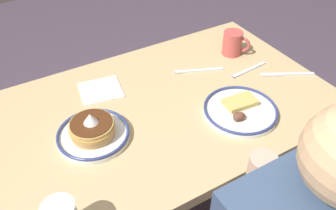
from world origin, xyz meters
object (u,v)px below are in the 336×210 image
Objects in this scene: paper_napkin at (101,90)px; plate_center_pancakes at (240,110)px; plate_near_main at (93,131)px; fork_near at (249,70)px; butter_knife at (288,74)px; coffee_mug at (233,43)px; fork_far at (198,70)px.

plate_center_pancakes is at bearing 135.57° from paper_napkin.
plate_center_pancakes is at bearing 163.30° from plate_near_main.
fork_near and butter_knife have the same top height.
plate_near_main is at bearing 63.11° from paper_napkin.
plate_center_pancakes is 1.32× the size of butter_knife.
plate_center_pancakes is 0.32m from butter_knife.
paper_napkin is at bearing -4.05° from coffee_mug.
coffee_mug is at bearing -68.43° from butter_knife.
fork_far is (0.20, 0.04, -0.05)m from coffee_mug.
plate_near_main is at bearing 14.22° from coffee_mug.
fork_near is (-0.20, -0.18, -0.01)m from plate_center_pancakes.
coffee_mug reaches higher than plate_near_main.
paper_napkin is 0.82× the size of fork_near.
fork_far is at bearing 168.49° from paper_napkin.
paper_napkin is at bearing -116.89° from plate_near_main.
butter_knife is at bearing 145.68° from fork_far.
fork_near is at bearing 162.46° from paper_napkin.
fork_near and fork_far have the same top height.
coffee_mug is 0.52× the size of fork_far.
plate_center_pancakes is 0.27m from fork_near.
fork_near is (-0.57, 0.18, 0.00)m from paper_napkin.
coffee_mug is (-0.70, -0.18, 0.03)m from plate_near_main.
plate_near_main is 1.56× the size of paper_napkin.
coffee_mug reaches higher than plate_center_pancakes.
fork_far is at bearing -34.32° from butter_knife.
fork_far is at bearing -164.41° from plate_near_main.
plate_center_pancakes is 1.71× the size of paper_napkin.
plate_center_pancakes is 1.40× the size of fork_near.
fork_far is (-0.50, -0.14, -0.02)m from plate_near_main.
plate_center_pancakes is at bearing 15.12° from butter_knife.
plate_near_main is at bearing 15.59° from fork_far.
coffee_mug is 0.15m from fork_near.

